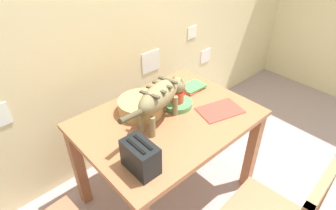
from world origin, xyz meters
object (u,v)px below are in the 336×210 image
at_px(cat, 161,96).
at_px(wicker_basket, 141,106).
at_px(book_stack, 192,87).
at_px(dining_table, 168,129).
at_px(saucer_bowl, 177,104).
at_px(coffee_mug, 178,96).
at_px(toaster, 140,157).
at_px(magazine, 220,110).

relative_size(cat, wicker_basket, 2.03).
bearing_deg(book_stack, dining_table, -159.24).
bearing_deg(cat, saucer_bowl, 90.00).
height_order(book_stack, wicker_basket, wicker_basket).
distance_m(saucer_bowl, book_stack, 0.26).
distance_m(coffee_mug, book_stack, 0.26).
distance_m(coffee_mug, toaster, 0.62).
distance_m(saucer_bowl, wicker_basket, 0.26).
xyz_separation_m(magazine, book_stack, (0.06, 0.33, 0.01)).
xyz_separation_m(cat, saucer_bowl, (0.19, 0.05, -0.17)).
relative_size(dining_table, toaster, 5.74).
relative_size(saucer_bowl, book_stack, 1.07).
bearing_deg(book_stack, saucer_bowl, -159.79).
bearing_deg(toaster, wicker_basket, 52.24).
relative_size(saucer_bowl, coffee_mug, 1.59).
bearing_deg(saucer_bowl, coffee_mug, 0.00).
height_order(saucer_bowl, coffee_mug, coffee_mug).
bearing_deg(coffee_mug, dining_table, -158.78).
xyz_separation_m(cat, toaster, (-0.35, -0.24, -0.11)).
distance_m(book_stack, wicker_basket, 0.47).
relative_size(cat, saucer_bowl, 2.98).
relative_size(coffee_mug, wicker_basket, 0.43).
distance_m(saucer_bowl, toaster, 0.62).
xyz_separation_m(coffee_mug, book_stack, (0.24, 0.09, -0.07)).
bearing_deg(magazine, book_stack, 94.76).
relative_size(saucer_bowl, magazine, 0.71).
bearing_deg(wicker_basket, magazine, -41.16).
height_order(saucer_bowl, magazine, saucer_bowl).
bearing_deg(wicker_basket, book_stack, -3.38).
bearing_deg(cat, magazine, 48.18).
bearing_deg(dining_table, saucer_bowl, 21.72).
bearing_deg(cat, dining_table, 71.27).
height_order(dining_table, toaster, toaster).
relative_size(cat, magazine, 2.11).
xyz_separation_m(magazine, toaster, (-0.72, -0.05, 0.08)).
bearing_deg(wicker_basket, saucer_bowl, -27.17).
relative_size(saucer_bowl, wicker_basket, 0.68).
bearing_deg(wicker_basket, dining_table, -62.37).
xyz_separation_m(saucer_bowl, toaster, (-0.54, -0.29, 0.07)).
xyz_separation_m(cat, coffee_mug, (0.19, 0.05, -0.11)).
height_order(coffee_mug, wicker_basket, coffee_mug).
height_order(saucer_bowl, wicker_basket, wicker_basket).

